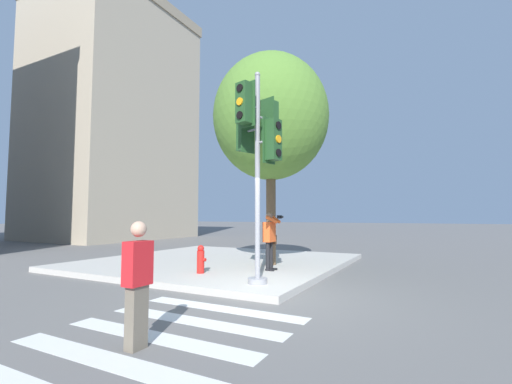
# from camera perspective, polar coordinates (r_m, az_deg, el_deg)

# --- Properties ---
(ground_plane) EXTENTS (160.00, 160.00, 0.00)m
(ground_plane) POSITION_cam_1_polar(r_m,az_deg,el_deg) (7.31, 1.72, -17.00)
(ground_plane) COLOR slate
(sidewalk_corner) EXTENTS (8.00, 8.00, 0.16)m
(sidewalk_corner) POSITION_cam_1_polar(r_m,az_deg,el_deg) (12.01, -6.18, -11.49)
(sidewalk_corner) COLOR #BCB7AD
(sidewalk_corner) RESTS_ON ground_plane
(crosswalk_stripes) EXTENTS (6.06, 3.17, 0.01)m
(crosswalk_stripes) POSITION_cam_1_polar(r_m,az_deg,el_deg) (4.44, -28.33, -25.17)
(crosswalk_stripes) COLOR silver
(crosswalk_stripes) RESTS_ON ground_plane
(traffic_signal_pole) EXTENTS (1.22, 1.22, 4.80)m
(traffic_signal_pole) POSITION_cam_1_polar(r_m,az_deg,el_deg) (7.86, 0.32, 8.66)
(traffic_signal_pole) COLOR #939399
(traffic_signal_pole) RESTS_ON sidewalk_corner
(person_photographer) EXTENTS (0.58, 0.54, 1.58)m
(person_photographer) POSITION_cam_1_polar(r_m,az_deg,el_deg) (9.55, 2.34, -7.31)
(person_photographer) COLOR black
(person_photographer) RESTS_ON sidewalk_corner
(pedestrian_distant) EXTENTS (0.34, 0.20, 1.58)m
(pedestrian_distant) POSITION_cam_1_polar(r_m,az_deg,el_deg) (4.65, -19.16, -13.79)
(pedestrian_distant) COLOR #6B6051
(pedestrian_distant) RESTS_ON ground_plane
(street_tree) EXTENTS (3.62, 3.62, 6.59)m
(street_tree) POSITION_cam_1_polar(r_m,az_deg,el_deg) (11.04, 2.46, 12.30)
(street_tree) COLOR brown
(street_tree) RESTS_ON sidewalk_corner
(fire_hydrant) EXTENTS (0.19, 0.25, 0.73)m
(fire_hydrant) POSITION_cam_1_polar(r_m,az_deg,el_deg) (9.19, -9.20, -11.01)
(fire_hydrant) COLOR red
(fire_hydrant) RESTS_ON sidewalk_corner
(building_right) EXTENTS (10.22, 8.61, 17.57)m
(building_right) POSITION_cam_1_polar(r_m,az_deg,el_deg) (28.56, -22.61, 10.80)
(building_right) COLOR tan
(building_right) RESTS_ON ground_plane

